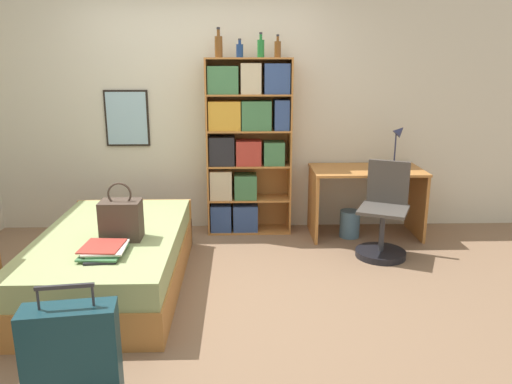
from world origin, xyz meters
TOP-DOWN VIEW (x-y plane):
  - ground_plane at (0.00, 0.00)m, footprint 14.00×14.00m
  - wall_back at (-0.00, 1.57)m, footprint 10.00×0.09m
  - bed at (-0.63, 0.02)m, footprint 1.12×1.95m
  - handbag at (-0.49, -0.15)m, footprint 0.31×0.21m
  - book_stack_on_bed at (-0.55, -0.47)m, footprint 0.32×0.38m
  - suitcase at (-0.49, -1.43)m, footprint 0.52×0.26m
  - bookcase at (0.47, 1.36)m, footprint 0.88×0.30m
  - bottle_green at (0.22, 1.32)m, footprint 0.08×0.08m
  - bottle_brown at (0.43, 1.33)m, footprint 0.07×0.07m
  - bottle_clear at (0.64, 1.32)m, footprint 0.07×0.07m
  - bottle_blue at (0.81, 1.37)m, footprint 0.07×0.07m
  - desk at (1.74, 1.20)m, footprint 1.14×0.63m
  - desk_lamp at (2.09, 1.31)m, footprint 0.17×0.12m
  - desk_chair at (1.78, 0.62)m, footprint 0.57×0.57m
  - waste_bin at (1.58, 1.14)m, footprint 0.21×0.21m

SIDE VIEW (x-z plane):
  - ground_plane at x=0.00m, z-range 0.00..0.00m
  - waste_bin at x=1.58m, z-range 0.00..0.29m
  - bed at x=-0.63m, z-range 0.00..0.47m
  - suitcase at x=-0.49m, z-range -0.06..0.63m
  - desk_chair at x=1.78m, z-range -0.16..0.74m
  - desk at x=1.74m, z-range 0.14..0.86m
  - book_stack_on_bed at x=-0.55m, z-range 0.47..0.54m
  - handbag at x=-0.49m, z-range 0.41..0.86m
  - bookcase at x=0.47m, z-range 0.06..1.90m
  - desk_lamp at x=2.09m, z-range 0.80..1.25m
  - wall_back at x=0.00m, z-range 0.00..2.60m
  - bottle_brown at x=0.43m, z-range 1.82..2.00m
  - bottle_blue at x=0.81m, z-range 1.82..2.04m
  - bottle_clear at x=0.64m, z-range 1.81..2.05m
  - bottle_green at x=0.22m, z-range 1.81..2.10m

